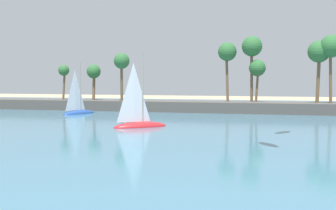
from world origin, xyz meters
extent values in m
cube|color=teal|center=(0.00, 57.53, 0.03)|extent=(220.00, 99.04, 0.06)
cube|color=#514C47|center=(0.00, 67.05, 0.90)|extent=(117.79, 6.00, 1.80)
cylinder|color=brown|center=(-21.45, 65.61, 5.23)|extent=(0.51, 0.71, 6.88)
sphere|color=#2D6633|center=(-21.45, 65.61, 8.66)|extent=(2.71, 2.71, 2.71)
cylinder|color=brown|center=(-27.63, 67.88, 4.36)|extent=(0.56, 0.80, 5.14)
sphere|color=#2D6633|center=(-27.63, 67.88, 6.91)|extent=(2.54, 2.54, 2.54)
cylinder|color=brown|center=(1.32, 68.29, 4.60)|extent=(0.67, 0.56, 5.62)
sphere|color=#2D6633|center=(1.32, 68.29, 7.40)|extent=(2.75, 2.75, 2.75)
cylinder|color=brown|center=(-3.68, 68.60, 5.98)|extent=(0.77, 0.79, 8.38)
sphere|color=#2D6633|center=(-3.68, 68.60, 10.16)|extent=(3.14, 3.14, 3.14)
cylinder|color=brown|center=(12.60, 67.05, 6.24)|extent=(0.69, 0.48, 8.89)
sphere|color=#2D6633|center=(12.60, 67.05, 10.68)|extent=(3.56, 3.56, 3.56)
cylinder|color=brown|center=(10.86, 67.69, 5.86)|extent=(0.74, 0.54, 8.14)
sphere|color=#2D6633|center=(10.86, 67.69, 9.93)|extent=(3.49, 3.49, 3.49)
cylinder|color=brown|center=(0.39, 68.60, 6.40)|extent=(0.56, 0.83, 9.21)
sphere|color=#2D6633|center=(0.39, 68.60, 11.00)|extent=(3.38, 3.38, 3.38)
cylinder|color=brown|center=(-22.21, 67.51, 5.24)|extent=(0.39, 0.42, 6.88)
sphere|color=#2D6633|center=(-22.21, 67.51, 8.68)|extent=(2.49, 2.49, 2.49)
cylinder|color=brown|center=(-33.27, 67.34, 4.47)|extent=(0.65, 0.61, 5.36)
sphere|color=#2D6633|center=(-33.27, 67.34, 7.14)|extent=(2.00, 2.00, 2.00)
ellipsoid|color=#234793|center=(-26.09, 58.45, 0.06)|extent=(4.28, 6.26, 1.21)
cylinder|color=gray|center=(-25.96, 58.73, 4.46)|extent=(0.18, 0.18, 7.59)
pyramid|color=silver|center=(-26.41, 57.80, 3.89)|extent=(1.35, 2.54, 6.45)
ellipsoid|color=red|center=(-11.20, 43.37, 0.06)|extent=(6.31, 5.39, 1.29)
cylinder|color=gray|center=(-10.94, 43.57, 4.72)|extent=(0.19, 0.19, 8.04)
pyramid|color=silver|center=(-11.82, 42.91, 4.12)|extent=(2.44, 1.88, 6.83)
camera|label=1|loc=(3.52, -3.49, 5.83)|focal=45.30mm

